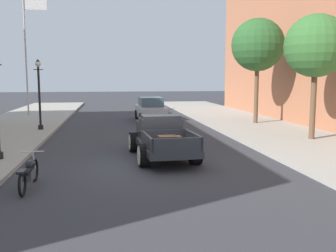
# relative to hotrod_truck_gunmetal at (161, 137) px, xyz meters

# --- Properties ---
(ground_plane) EXTENTS (140.00, 140.00, 0.00)m
(ground_plane) POSITION_rel_hotrod_truck_gunmetal_xyz_m (-0.45, -1.51, -0.75)
(ground_plane) COLOR #333338
(hotrod_truck_gunmetal) EXTENTS (2.39, 5.02, 1.58)m
(hotrod_truck_gunmetal) POSITION_rel_hotrod_truck_gunmetal_xyz_m (0.00, 0.00, 0.00)
(hotrod_truck_gunmetal) COLOR #333338
(hotrod_truck_gunmetal) RESTS_ON ground
(motorcycle_parked) EXTENTS (0.62, 2.12, 0.93)m
(motorcycle_parked) POSITION_rel_hotrod_truck_gunmetal_xyz_m (-4.11, -3.67, -0.31)
(motorcycle_parked) COLOR black
(motorcycle_parked) RESTS_ON ground
(car_background_silver) EXTENTS (2.01, 4.37, 1.65)m
(car_background_silver) POSITION_rel_hotrod_truck_gunmetal_xyz_m (0.89, 12.05, 0.01)
(car_background_silver) COLOR #B7B7BC
(car_background_silver) RESTS_ON ground
(street_lamp_far) EXTENTS (0.50, 0.32, 3.85)m
(street_lamp_far) POSITION_rel_hotrod_truck_gunmetal_xyz_m (-5.74, 7.40, 1.63)
(street_lamp_far) COLOR black
(street_lamp_far) RESTS_ON sidewalk_left
(flagpole) EXTENTS (1.74, 0.16, 9.16)m
(flagpole) POSITION_rel_hotrod_truck_gunmetal_xyz_m (-7.87, 15.77, 5.02)
(flagpole) COLOR #B2B2B7
(flagpole) RESTS_ON sidewalk_left
(street_tree_nearest) EXTENTS (2.86, 2.86, 5.72)m
(street_tree_nearest) POSITION_rel_hotrod_truck_gunmetal_xyz_m (7.41, 2.09, 3.66)
(street_tree_nearest) COLOR brown
(street_tree_nearest) RESTS_ON sidewalk_right
(street_tree_second) EXTENTS (3.27, 3.27, 6.51)m
(street_tree_second) POSITION_rel_hotrod_truck_gunmetal_xyz_m (7.23, 8.53, 4.25)
(street_tree_second) COLOR brown
(street_tree_second) RESTS_ON sidewalk_right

